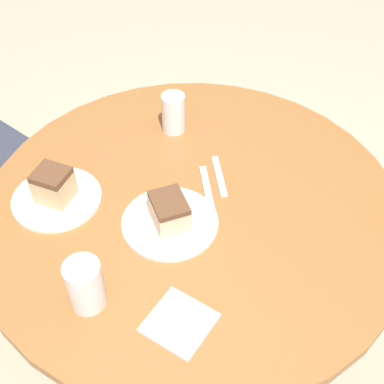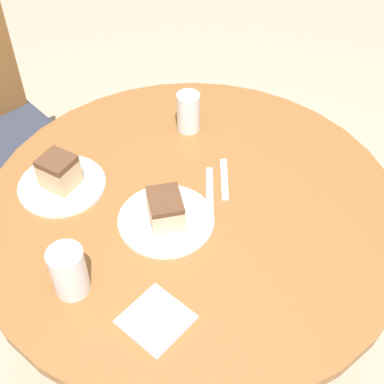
{
  "view_description": "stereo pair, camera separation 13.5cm",
  "coord_description": "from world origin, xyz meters",
  "px_view_note": "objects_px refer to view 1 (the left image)",
  "views": [
    {
      "loc": [
        -0.75,
        -0.57,
        1.72
      ],
      "look_at": [
        0.0,
        0.0,
        0.76
      ],
      "focal_mm": 50.0,
      "sensor_mm": 36.0,
      "label": 1
    },
    {
      "loc": [
        -0.66,
        -0.67,
        1.72
      ],
      "look_at": [
        0.0,
        0.0,
        0.76
      ],
      "focal_mm": 50.0,
      "sensor_mm": 36.0,
      "label": 2
    }
  ],
  "objects_px": {
    "plate_near": "(171,223)",
    "cake_slice_near": "(171,212)",
    "plate_far": "(57,199)",
    "cake_slice_far": "(53,185)",
    "glass_water": "(173,115)",
    "glass_lemonade": "(86,287)"
  },
  "relations": [
    {
      "from": "plate_near",
      "to": "cake_slice_near",
      "type": "xyz_separation_m",
      "value": [
        0.0,
        0.0,
        0.04
      ]
    },
    {
      "from": "plate_far",
      "to": "cake_slice_far",
      "type": "xyz_separation_m",
      "value": [
        -0.0,
        0.0,
        0.05
      ]
    },
    {
      "from": "cake_slice_far",
      "to": "plate_far",
      "type": "bearing_deg",
      "value": -63.43
    },
    {
      "from": "plate_far",
      "to": "cake_slice_near",
      "type": "relative_size",
      "value": 1.8
    },
    {
      "from": "plate_far",
      "to": "glass_water",
      "type": "distance_m",
      "value": 0.42
    },
    {
      "from": "plate_near",
      "to": "glass_water",
      "type": "distance_m",
      "value": 0.38
    },
    {
      "from": "glass_water",
      "to": "plate_near",
      "type": "bearing_deg",
      "value": -142.33
    },
    {
      "from": "plate_near",
      "to": "cake_slice_far",
      "type": "bearing_deg",
      "value": 111.3
    },
    {
      "from": "plate_near",
      "to": "cake_slice_far",
      "type": "xyz_separation_m",
      "value": [
        -0.11,
        0.29,
        0.05
      ]
    },
    {
      "from": "plate_near",
      "to": "cake_slice_near",
      "type": "distance_m",
      "value": 0.04
    },
    {
      "from": "cake_slice_far",
      "to": "glass_lemonade",
      "type": "relative_size",
      "value": 0.83
    },
    {
      "from": "cake_slice_far",
      "to": "glass_lemonade",
      "type": "xyz_separation_m",
      "value": [
        -0.17,
        -0.29,
        0.0
      ]
    },
    {
      "from": "cake_slice_near",
      "to": "glass_lemonade",
      "type": "bearing_deg",
      "value": 179.42
    },
    {
      "from": "cake_slice_near",
      "to": "cake_slice_far",
      "type": "distance_m",
      "value": 0.31
    },
    {
      "from": "plate_near",
      "to": "plate_far",
      "type": "distance_m",
      "value": 0.31
    },
    {
      "from": "plate_near",
      "to": "glass_lemonade",
      "type": "height_order",
      "value": "glass_lemonade"
    },
    {
      "from": "cake_slice_near",
      "to": "cake_slice_far",
      "type": "xyz_separation_m",
      "value": [
        -0.11,
        0.29,
        0.01
      ]
    },
    {
      "from": "plate_near",
      "to": "plate_far",
      "type": "height_order",
      "value": "same"
    },
    {
      "from": "plate_far",
      "to": "cake_slice_near",
      "type": "xyz_separation_m",
      "value": [
        0.11,
        -0.29,
        0.04
      ]
    },
    {
      "from": "plate_far",
      "to": "plate_near",
      "type": "bearing_deg",
      "value": -68.7
    },
    {
      "from": "plate_far",
      "to": "glass_water",
      "type": "bearing_deg",
      "value": -8.22
    },
    {
      "from": "plate_near",
      "to": "glass_water",
      "type": "relative_size",
      "value": 2.02
    }
  ]
}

